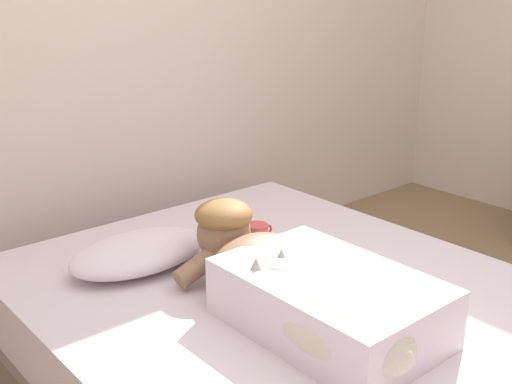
% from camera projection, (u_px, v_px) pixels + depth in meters
% --- Properties ---
extents(back_wall, '(4.45, 0.12, 2.50)m').
position_uv_depth(back_wall, '(114.00, 6.00, 2.75)').
color(back_wall, silver).
rests_on(back_wall, ground).
extents(bed, '(1.56, 1.94, 0.38)m').
position_uv_depth(bed, '(289.00, 340.00, 2.16)').
color(bed, '#726051').
rests_on(bed, ground).
extents(pillow, '(0.52, 0.32, 0.11)m').
position_uv_depth(pillow, '(139.00, 252.00, 2.26)').
color(pillow, silver).
rests_on(pillow, bed).
extents(person_lying, '(0.43, 0.92, 0.27)m').
position_uv_depth(person_lying, '(296.00, 281.00, 1.93)').
color(person_lying, silver).
rests_on(person_lying, bed).
extents(dog, '(0.26, 0.57, 0.21)m').
position_uv_depth(dog, '(329.00, 319.00, 1.72)').
color(dog, beige).
rests_on(dog, bed).
extents(coffee_cup, '(0.12, 0.09, 0.07)m').
position_uv_depth(coffee_cup, '(257.00, 233.00, 2.48)').
color(coffee_cup, '#D84C47').
rests_on(coffee_cup, bed).
extents(cell_phone, '(0.07, 0.14, 0.01)m').
position_uv_depth(cell_phone, '(291.00, 296.00, 2.05)').
color(cell_phone, black).
rests_on(cell_phone, bed).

